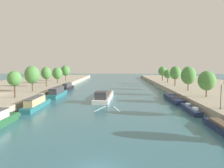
{
  "coord_description": "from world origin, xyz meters",
  "views": [
    {
      "loc": [
        1.89,
        -18.8,
        9.6
      ],
      "look_at": [
        0.0,
        49.45,
        3.35
      ],
      "focal_mm": 34.99,
      "sensor_mm": 36.0,
      "label": 1
    }
  ],
  "objects_px": {
    "moored_boat_left_downstream": "(68,87)",
    "tree_right_end_of_row": "(175,73)",
    "tree_left_second": "(46,73)",
    "tree_left_third": "(57,73)",
    "tree_left_midway": "(32,75)",
    "tree_right_distant": "(163,71)",
    "tree_left_by_lamp": "(14,79)",
    "tree_left_nearest": "(65,71)",
    "tree_right_by_lamp": "(207,81)",
    "moored_boat_right_end": "(190,109)",
    "lamppost_right_bank": "(221,95)",
    "tree_right_midway": "(188,75)",
    "moored_boat_left_upstream": "(57,93)",
    "tree_right_far": "(168,74)",
    "moored_boat_left_far": "(36,103)",
    "moored_boat_right_upstream": "(174,99)",
    "barge_midriver": "(104,96)"
  },
  "relations": [
    {
      "from": "moored_boat_left_far",
      "to": "tree_left_by_lamp",
      "type": "bearing_deg",
      "value": 146.88
    },
    {
      "from": "moored_boat_left_downstream",
      "to": "lamppost_right_bank",
      "type": "distance_m",
      "value": 55.53
    },
    {
      "from": "moored_boat_right_upstream",
      "to": "tree_left_nearest",
      "type": "height_order",
      "value": "tree_left_nearest"
    },
    {
      "from": "moored_boat_left_upstream",
      "to": "tree_left_by_lamp",
      "type": "distance_m",
      "value": 15.39
    },
    {
      "from": "moored_boat_left_downstream",
      "to": "lamppost_right_bank",
      "type": "height_order",
      "value": "lamppost_right_bank"
    },
    {
      "from": "moored_boat_left_downstream",
      "to": "tree_left_nearest",
      "type": "relative_size",
      "value": 1.69
    },
    {
      "from": "lamppost_right_bank",
      "to": "tree_left_midway",
      "type": "bearing_deg",
      "value": 151.23
    },
    {
      "from": "tree_left_third",
      "to": "tree_left_nearest",
      "type": "distance_m",
      "value": 13.34
    },
    {
      "from": "tree_left_nearest",
      "to": "tree_right_far",
      "type": "bearing_deg",
      "value": -11.28
    },
    {
      "from": "moored_boat_right_end",
      "to": "tree_right_midway",
      "type": "bearing_deg",
      "value": 73.68
    },
    {
      "from": "tree_left_second",
      "to": "tree_left_third",
      "type": "distance_m",
      "value": 13.87
    },
    {
      "from": "moored_boat_left_far",
      "to": "moored_boat_left_downstream",
      "type": "height_order",
      "value": "moored_boat_left_downstream"
    },
    {
      "from": "barge_midriver",
      "to": "tree_right_by_lamp",
      "type": "height_order",
      "value": "tree_right_by_lamp"
    },
    {
      "from": "moored_boat_left_downstream",
      "to": "tree_right_end_of_row",
      "type": "relative_size",
      "value": 1.72
    },
    {
      "from": "moored_boat_right_upstream",
      "to": "tree_right_by_lamp",
      "type": "height_order",
      "value": "tree_right_by_lamp"
    },
    {
      "from": "tree_right_end_of_row",
      "to": "lamppost_right_bank",
      "type": "xyz_separation_m",
      "value": [
        -2.74,
        -41.58,
        -2.31
      ]
    },
    {
      "from": "barge_midriver",
      "to": "moored_boat_right_upstream",
      "type": "distance_m",
      "value": 18.62
    },
    {
      "from": "tree_left_nearest",
      "to": "tree_right_end_of_row",
      "type": "bearing_deg",
      "value": -26.54
    },
    {
      "from": "tree_left_by_lamp",
      "to": "tree_right_by_lamp",
      "type": "bearing_deg",
      "value": 3.15
    },
    {
      "from": "moored_boat_left_upstream",
      "to": "tree_left_midway",
      "type": "height_order",
      "value": "tree_left_midway"
    },
    {
      "from": "moored_boat_right_end",
      "to": "tree_right_midway",
      "type": "xyz_separation_m",
      "value": [
        6.47,
        22.09,
        5.69
      ]
    },
    {
      "from": "moored_boat_left_downstream",
      "to": "tree_left_third",
      "type": "relative_size",
      "value": 1.89
    },
    {
      "from": "tree_right_midway",
      "to": "tree_right_by_lamp",
      "type": "bearing_deg",
      "value": -88.31
    },
    {
      "from": "tree_left_midway",
      "to": "tree_left_third",
      "type": "xyz_separation_m",
      "value": [
        -0.41,
        27.61,
        -0.77
      ]
    },
    {
      "from": "tree_left_nearest",
      "to": "moored_boat_right_end",
      "type": "bearing_deg",
      "value": -56.19
    },
    {
      "from": "moored_boat_left_downstream",
      "to": "tree_right_end_of_row",
      "type": "bearing_deg",
      "value": 0.21
    },
    {
      "from": "tree_left_third",
      "to": "tree_right_by_lamp",
      "type": "bearing_deg",
      "value": -38.05
    },
    {
      "from": "tree_left_midway",
      "to": "tree_left_third",
      "type": "distance_m",
      "value": 27.62
    },
    {
      "from": "tree_left_second",
      "to": "tree_right_distant",
      "type": "xyz_separation_m",
      "value": [
        46.78,
        30.14,
        -0.23
      ]
    },
    {
      "from": "moored_boat_left_downstream",
      "to": "tree_right_distant",
      "type": "height_order",
      "value": "tree_right_distant"
    },
    {
      "from": "tree_right_by_lamp",
      "to": "lamppost_right_bank",
      "type": "bearing_deg",
      "value": -102.87
    },
    {
      "from": "moored_boat_right_end",
      "to": "tree_right_far",
      "type": "height_order",
      "value": "tree_right_far"
    },
    {
      "from": "moored_boat_left_downstream",
      "to": "moored_boat_right_upstream",
      "type": "distance_m",
      "value": 40.53
    },
    {
      "from": "moored_boat_right_end",
      "to": "tree_left_second",
      "type": "xyz_separation_m",
      "value": [
        -39.92,
        32.06,
        5.89
      ]
    },
    {
      "from": "moored_boat_right_upstream",
      "to": "tree_left_third",
      "type": "distance_m",
      "value": 51.88
    },
    {
      "from": "tree_left_nearest",
      "to": "tree_right_by_lamp",
      "type": "relative_size",
      "value": 1.16
    },
    {
      "from": "tree_right_far",
      "to": "tree_right_distant",
      "type": "xyz_separation_m",
      "value": [
        0.21,
        12.21,
        0.77
      ]
    },
    {
      "from": "tree_right_midway",
      "to": "lamppost_right_bank",
      "type": "bearing_deg",
      "value": -96.19
    },
    {
      "from": "tree_left_second",
      "to": "tree_right_end_of_row",
      "type": "xyz_separation_m",
      "value": [
        46.15,
        4.24,
        0.0
      ]
    },
    {
      "from": "tree_right_by_lamp",
      "to": "tree_left_third",
      "type": "bearing_deg",
      "value": 141.95
    },
    {
      "from": "tree_left_second",
      "to": "tree_right_midway",
      "type": "bearing_deg",
      "value": -12.13
    },
    {
      "from": "moored_boat_right_end",
      "to": "tree_right_end_of_row",
      "type": "distance_m",
      "value": 37.3
    },
    {
      "from": "barge_midriver",
      "to": "moored_boat_right_upstream",
      "type": "relative_size",
      "value": 1.51
    },
    {
      "from": "tree_right_by_lamp",
      "to": "tree_right_distant",
      "type": "distance_m",
      "value": 52.84
    },
    {
      "from": "tree_right_end_of_row",
      "to": "tree_left_by_lamp",
      "type": "bearing_deg",
      "value": -146.99
    },
    {
      "from": "moored_boat_left_upstream",
      "to": "tree_right_end_of_row",
      "type": "distance_m",
      "value": 42.57
    },
    {
      "from": "barge_midriver",
      "to": "moored_boat_left_upstream",
      "type": "height_order",
      "value": "barge_midriver"
    },
    {
      "from": "moored_boat_left_upstream",
      "to": "tree_left_by_lamp",
      "type": "bearing_deg",
      "value": -116.32
    },
    {
      "from": "tree_right_by_lamp",
      "to": "tree_right_midway",
      "type": "xyz_separation_m",
      "value": [
        -0.38,
        12.73,
        0.62
      ]
    },
    {
      "from": "moored_boat_left_downstream",
      "to": "tree_right_midway",
      "type": "height_order",
      "value": "tree_right_midway"
    }
  ]
}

